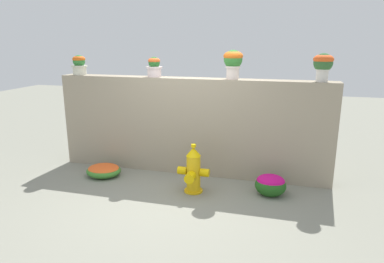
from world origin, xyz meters
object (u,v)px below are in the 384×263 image
potted_plant_2 (233,61)px  fire_hydrant (193,171)px  potted_plant_3 (323,64)px  flower_bush_right (271,184)px  potted_plant_1 (154,66)px  potted_plant_0 (79,64)px  flower_bush_left (104,170)px

potted_plant_2 → fire_hydrant: potted_plant_2 is taller
potted_plant_3 → flower_bush_right: bearing=-137.0°
potted_plant_2 → potted_plant_1: bearing=179.2°
potted_plant_0 → fire_hydrant: bearing=-18.9°
potted_plant_3 → fire_hydrant: (-1.91, -0.86, -1.70)m
potted_plant_1 → flower_bush_right: potted_plant_1 is taller
fire_hydrant → potted_plant_3: bearing=24.3°
potted_plant_0 → flower_bush_left: potted_plant_0 is taller
flower_bush_right → potted_plant_1: bearing=162.8°
potted_plant_1 → potted_plant_0: bearing=-178.0°
potted_plant_2 → potted_plant_3: potted_plant_2 is taller
potted_plant_1 → flower_bush_left: 2.12m
potted_plant_0 → potted_plant_3: size_ratio=0.83×
flower_bush_left → potted_plant_3: bearing=9.6°
potted_plant_3 → flower_bush_right: (-0.68, -0.63, -1.88)m
potted_plant_2 → fire_hydrant: (-0.46, -0.89, -1.72)m
potted_plant_2 → flower_bush_left: 3.05m
potted_plant_1 → fire_hydrant: 2.09m
potted_plant_3 → flower_bush_left: 4.21m
potted_plant_2 → fire_hydrant: bearing=-117.3°
potted_plant_3 → fire_hydrant: 2.69m
potted_plant_2 → fire_hydrant: 1.99m
potted_plant_3 → fire_hydrant: potted_plant_3 is taller
potted_plant_0 → flower_bush_left: size_ratio=0.59×
potted_plant_1 → potted_plant_3: 2.90m
potted_plant_0 → potted_plant_3: (4.42, 0.00, 0.08)m
potted_plant_1 → potted_plant_3: potted_plant_3 is taller
potted_plant_0 → flower_bush_right: bearing=-9.6°
potted_plant_1 → flower_bush_left: size_ratio=0.56×
potted_plant_0 → potted_plant_1: 1.52m
potted_plant_0 → fire_hydrant: 3.11m
potted_plant_2 → potted_plant_3: (1.45, -0.03, -0.02)m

